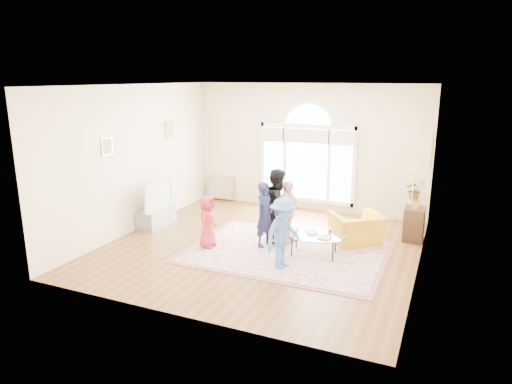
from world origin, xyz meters
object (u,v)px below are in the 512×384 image
at_px(area_rug, 287,252).
at_px(television, 156,195).
at_px(tv_console, 157,217).
at_px(coffee_table, 314,236).
at_px(armchair, 357,229).

xyz_separation_m(area_rug, television, (-3.32, 0.37, 0.73)).
distance_m(tv_console, coffee_table, 3.88).
bearing_deg(area_rug, tv_console, 173.59).
height_order(area_rug, coffee_table, coffee_table).
bearing_deg(tv_console, television, 0.00).
height_order(television, armchair, television).
relative_size(area_rug, tv_console, 3.60).
distance_m(coffee_table, armchair, 1.17).
bearing_deg(armchair, area_rug, 4.69).
distance_m(area_rug, armchair, 1.58).
height_order(area_rug, television, television).
bearing_deg(area_rug, coffee_table, 6.02).
distance_m(television, armchair, 4.53).
relative_size(tv_console, television, 0.90).
relative_size(area_rug, television, 3.23).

